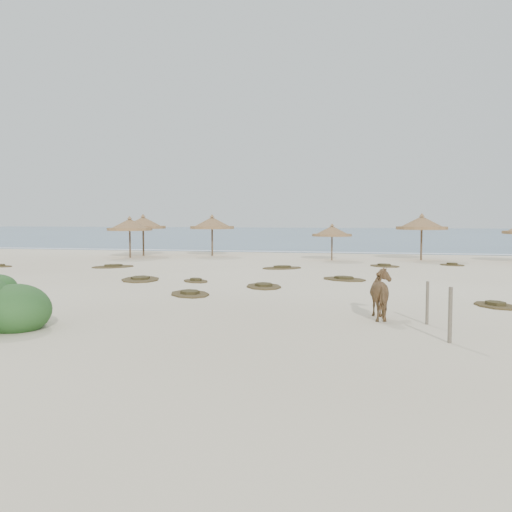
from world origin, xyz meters
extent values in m
plane|color=#F1E6C6|center=(0.00, 0.00, 0.00)|extent=(160.00, 160.00, 0.00)
cube|color=navy|center=(0.00, 75.00, 0.00)|extent=(200.00, 100.00, 0.01)
cube|color=white|center=(0.00, 26.00, 0.00)|extent=(70.00, 0.60, 0.01)
cylinder|color=#4F3A28|center=(-12.45, 16.95, 1.11)|extent=(0.13, 0.13, 2.23)
cylinder|color=olive|center=(-12.45, 16.95, 2.04)|extent=(3.92, 3.92, 0.19)
cone|color=olive|center=(-12.45, 16.95, 2.39)|extent=(3.79, 3.79, 0.80)
cone|color=olive|center=(-12.45, 16.95, 2.86)|extent=(0.38, 0.38, 0.23)
cylinder|color=#4F3A28|center=(-12.34, 19.02, 1.17)|extent=(0.13, 0.13, 2.34)
cylinder|color=olive|center=(-12.34, 19.02, 2.14)|extent=(3.53, 3.53, 0.20)
cone|color=olive|center=(-12.34, 19.02, 2.51)|extent=(3.41, 3.41, 0.84)
cone|color=olive|center=(-12.34, 19.02, 3.01)|extent=(0.40, 0.40, 0.24)
cylinder|color=#4F3A28|center=(-7.30, 20.05, 1.16)|extent=(0.13, 0.13, 2.32)
cylinder|color=olive|center=(-7.30, 20.05, 2.12)|extent=(3.74, 3.74, 0.20)
cone|color=olive|center=(-7.30, 20.05, 2.49)|extent=(3.61, 3.61, 0.83)
cone|color=olive|center=(-7.30, 20.05, 2.98)|extent=(0.40, 0.40, 0.24)
cylinder|color=#4F3A28|center=(1.76, 17.72, 0.93)|extent=(0.11, 0.11, 1.85)
cylinder|color=olive|center=(1.76, 17.72, 1.69)|extent=(2.88, 2.88, 0.16)
cone|color=olive|center=(1.76, 17.72, 1.99)|extent=(2.79, 2.79, 0.66)
cone|color=olive|center=(1.76, 17.72, 2.38)|extent=(0.32, 0.32, 0.19)
cylinder|color=#4F3A28|center=(7.63, 19.12, 1.18)|extent=(0.14, 0.14, 2.37)
cylinder|color=olive|center=(7.63, 19.12, 2.17)|extent=(4.30, 4.30, 0.20)
cone|color=olive|center=(7.63, 19.12, 2.54)|extent=(4.16, 4.16, 0.85)
cone|color=olive|center=(7.63, 19.12, 3.05)|extent=(0.41, 0.41, 0.25)
imported|color=brown|center=(5.07, -3.96, 0.72)|extent=(1.11, 1.82, 1.44)
cylinder|color=#6C6151|center=(6.56, -6.81, 0.66)|extent=(0.12, 0.12, 1.31)
cylinder|color=#6C6151|center=(6.22, -4.55, 0.59)|extent=(0.11, 0.11, 1.19)
ellipsoid|color=#2E6129|center=(-4.34, -7.56, 0.51)|extent=(1.82, 1.82, 1.37)
ellipsoid|color=#2E6129|center=(-4.68, -6.88, 0.40)|extent=(1.37, 1.37, 1.03)
camera|label=1|loc=(4.95, -20.61, 2.95)|focal=40.00mm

